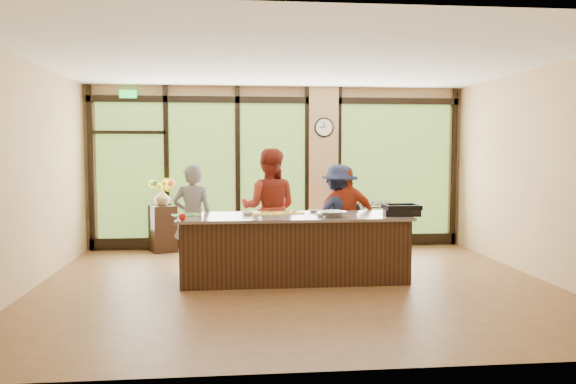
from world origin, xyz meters
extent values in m
plane|color=brown|center=(0.00, 0.00, 0.00)|extent=(7.00, 7.00, 0.00)
plane|color=white|center=(0.00, 0.00, 3.00)|extent=(7.00, 7.00, 0.00)
plane|color=tan|center=(0.00, 3.00, 1.50)|extent=(7.00, 0.00, 7.00)
plane|color=tan|center=(-3.50, 0.00, 1.50)|extent=(0.00, 6.00, 6.00)
plane|color=tan|center=(3.50, 0.00, 1.50)|extent=(0.00, 6.00, 6.00)
cube|color=tan|center=(0.85, 2.94, 1.50)|extent=(0.55, 0.12, 3.00)
cube|color=black|center=(0.00, 2.95, 2.75)|extent=(6.90, 0.08, 0.12)
cube|color=black|center=(0.00, 2.95, 0.12)|extent=(6.90, 0.08, 0.20)
cube|color=#19D83F|center=(-2.70, 2.90, 2.83)|extent=(0.30, 0.04, 0.14)
cube|color=#486E26|center=(-2.70, 2.97, 1.45)|extent=(1.20, 0.02, 2.50)
cube|color=#486E26|center=(-1.40, 2.97, 1.45)|extent=(1.20, 0.02, 2.50)
cube|color=#486E26|center=(-0.10, 2.97, 1.45)|extent=(1.20, 0.02, 2.50)
cube|color=#486E26|center=(2.25, 2.97, 1.45)|extent=(2.10, 0.02, 2.50)
cube|color=black|center=(-3.40, 2.95, 1.50)|extent=(0.08, 0.08, 3.00)
cube|color=black|center=(-2.05, 2.95, 1.50)|extent=(0.08, 0.08, 3.00)
cube|color=black|center=(-0.75, 2.95, 1.50)|extent=(0.08, 0.08, 3.00)
cube|color=black|center=(0.55, 2.95, 1.50)|extent=(0.08, 0.08, 3.00)
cube|color=black|center=(1.15, 2.95, 1.50)|extent=(0.08, 0.08, 3.00)
cube|color=black|center=(3.40, 2.95, 1.50)|extent=(0.08, 0.08, 3.00)
cube|color=black|center=(0.00, 0.30, 0.44)|extent=(3.10, 1.00, 0.88)
cube|color=slate|center=(0.00, 0.30, 0.90)|extent=(3.20, 1.10, 0.04)
cylinder|color=black|center=(0.85, 2.87, 2.25)|extent=(0.36, 0.04, 0.36)
cylinder|color=white|center=(0.85, 2.85, 2.25)|extent=(0.31, 0.01, 0.31)
cube|color=black|center=(0.85, 2.85, 2.30)|extent=(0.01, 0.00, 0.11)
cube|color=black|center=(0.80, 2.85, 2.25)|extent=(0.09, 0.00, 0.01)
imported|color=slate|center=(-1.45, 0.99, 0.81)|extent=(0.61, 0.42, 1.62)
imported|color=maroon|center=(-0.29, 1.14, 0.93)|extent=(1.02, 0.86, 1.86)
imported|color=#A83319|center=(0.92, 1.05, 0.78)|extent=(0.99, 0.64, 1.57)
imported|color=#1B203B|center=(0.82, 1.14, 0.80)|extent=(1.13, 0.79, 1.61)
cube|color=black|center=(1.50, 0.12, 0.96)|extent=(0.53, 0.44, 0.09)
imported|color=silver|center=(0.51, 0.04, 0.96)|extent=(0.43, 0.43, 0.08)
cube|color=#378F34|center=(-1.50, 0.41, 0.93)|extent=(0.44, 0.37, 0.01)
cube|color=gold|center=(-0.35, 0.49, 0.93)|extent=(0.40, 0.30, 0.01)
cube|color=gold|center=(-0.04, 0.55, 0.93)|extent=(0.43, 0.34, 0.01)
imported|color=silver|center=(-0.64, 0.40, 0.94)|extent=(0.15, 0.15, 0.04)
imported|color=silver|center=(0.35, 0.10, 0.94)|extent=(0.15, 0.15, 0.04)
imported|color=silver|center=(0.34, 0.65, 0.94)|extent=(0.16, 0.16, 0.04)
imported|color=#B61412|center=(-1.50, -0.17, 0.96)|extent=(0.11, 0.11, 0.08)
cube|color=black|center=(-2.10, 2.71, 0.42)|extent=(0.55, 0.55, 0.84)
imported|color=#937B50|center=(-2.10, 2.71, 0.99)|extent=(0.31, 0.31, 0.30)
cube|color=black|center=(1.83, 2.74, 0.17)|extent=(0.73, 0.54, 0.03)
cube|color=black|center=(1.83, 2.74, 0.78)|extent=(0.73, 0.54, 0.03)
cylinder|color=black|center=(1.53, 2.58, 0.42)|extent=(0.02, 0.02, 0.83)
cylinder|color=black|center=(2.12, 2.58, 0.42)|extent=(0.02, 0.02, 0.83)
cylinder|color=black|center=(1.53, 2.91, 0.42)|extent=(0.02, 0.02, 0.83)
cylinder|color=black|center=(2.12, 2.91, 0.42)|extent=(0.02, 0.02, 0.83)
imported|color=silver|center=(1.62, 2.74, 0.84)|extent=(0.12, 0.12, 0.09)
imported|color=silver|center=(1.76, 2.74, 0.84)|extent=(0.12, 0.12, 0.09)
imported|color=silver|center=(1.90, 2.74, 0.84)|extent=(0.12, 0.12, 0.09)
imported|color=silver|center=(2.03, 2.74, 0.84)|extent=(0.12, 0.12, 0.09)
camera|label=1|loc=(-0.86, -7.48, 1.84)|focal=35.00mm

